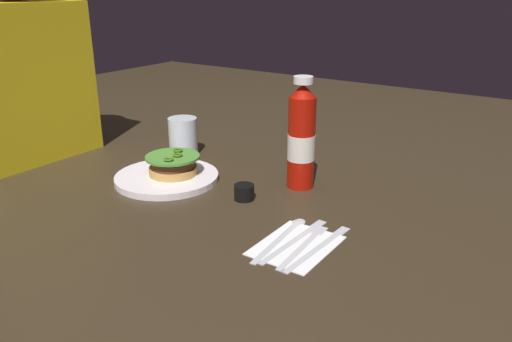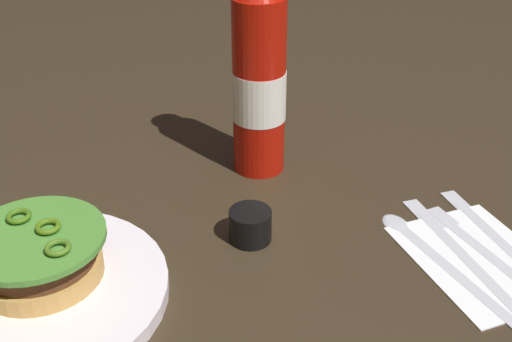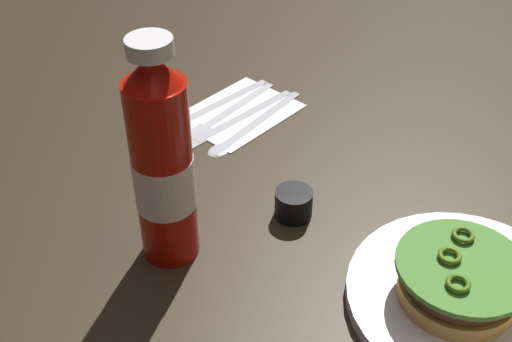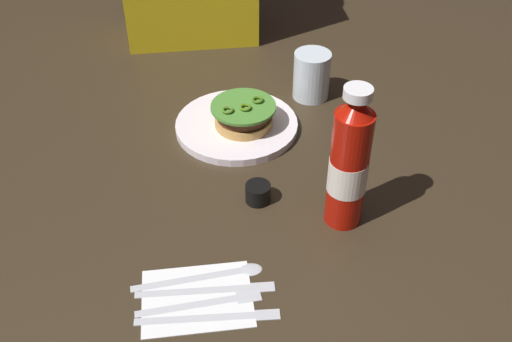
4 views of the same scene
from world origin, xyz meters
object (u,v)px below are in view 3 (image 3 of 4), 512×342
Objects in this scene: dinner_plate at (468,299)px; napkin at (239,112)px; steak_knife at (232,120)px; burger_sandwich at (459,280)px; condiment_cup at (294,204)px; spoon_utensil at (245,129)px; fork_utensil at (225,112)px; ketchup_bottle at (163,166)px; butter_knife at (207,108)px.

dinner_plate is 1.52× the size of napkin.
dinner_plate is at bearing 79.40° from steak_knife.
condiment_cup is (0.00, -0.21, -0.02)m from burger_sandwich.
napkin is 0.03m from steak_knife.
burger_sandwich is at bearing 77.30° from steak_knife.
spoon_utensil is at bearing 52.82° from napkin.
burger_sandwich reaches higher than spoon_utensil.
burger_sandwich is 0.62× the size of steak_knife.
spoon_utensil is (0.01, 0.05, -0.00)m from fork_utensil.
fork_utensil is at bearing -102.74° from spoon_utensil.
condiment_cup is 0.24× the size of fork_utensil.
burger_sandwich is 0.43m from fork_utensil.
ketchup_bottle is (0.14, -0.27, 0.08)m from burger_sandwich.
dinner_plate is 0.22m from condiment_cup.
butter_knife is (-0.09, -0.45, -0.03)m from burger_sandwich.
burger_sandwich is at bearing 74.16° from napkin.
condiment_cup reaches higher than butter_knife.
fork_utensil is 0.92× the size of spoon_utensil.
butter_knife is 0.08m from spoon_utensil.
dinner_plate is at bearing 93.79° from condiment_cup.
fork_utensil is at bearing -114.95° from condiment_cup.
condiment_cup is 0.21× the size of steak_knife.
butter_knife is (-0.23, -0.18, -0.11)m from ketchup_bottle.
burger_sandwich is at bearing 78.68° from butter_knife.
dinner_plate is at bearing 143.13° from burger_sandwich.
ketchup_bottle is at bearing 29.20° from steak_knife.
fork_utensil is (-0.10, -0.42, -0.03)m from burger_sandwich.
ketchup_bottle is at bearing -24.99° from condiment_cup.
fork_utensil is at bearing -109.06° from steak_knife.
spoon_utensil is (0.00, 0.08, -0.00)m from butter_knife.
fork_utensil is 0.02m from steak_knife.
burger_sandwich is at bearing -36.87° from dinner_plate.
ketchup_bottle is at bearing -63.31° from burger_sandwich.
fork_utensil is at bearing -103.04° from burger_sandwich.
fork_utensil is (-0.10, -0.21, -0.01)m from condiment_cup.
condiment_cup is 0.23m from napkin.
condiment_cup reaches higher than napkin.
steak_knife is (-0.23, -0.13, -0.11)m from ketchup_bottle.
dinner_plate is 0.41m from steak_knife.
butter_knife is at bearing -99.46° from dinner_plate.
ketchup_bottle is 5.79× the size of condiment_cup.
steak_knife is at bearing 22.77° from napkin.
condiment_cup is at bearing 59.70° from napkin.
butter_knife is (0.03, -0.04, 0.00)m from napkin.
steak_knife is (0.01, 0.02, 0.00)m from fork_utensil.
butter_knife is (-0.08, -0.46, -0.00)m from dinner_plate.
burger_sandwich is 0.21m from condiment_cup.
dinner_plate is 0.34m from ketchup_bottle.
burger_sandwich is 0.46m from butter_knife.
ketchup_bottle is 0.31m from napkin.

